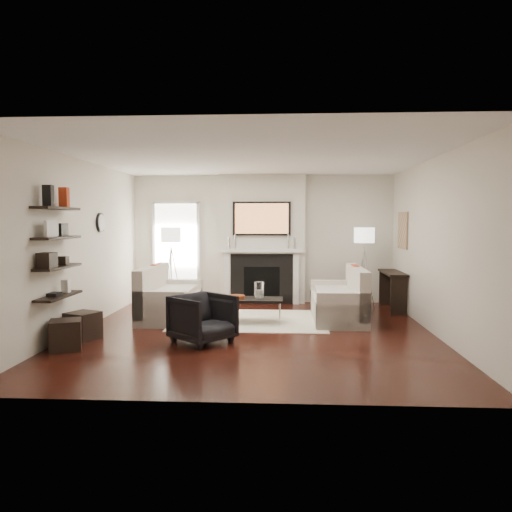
# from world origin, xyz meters

# --- Properties ---
(room_envelope) EXTENTS (6.00, 6.00, 6.00)m
(room_envelope) POSITION_xyz_m (0.00, 0.00, 1.35)
(room_envelope) COLOR #33110B
(room_envelope) RESTS_ON ground
(chimney_breast) EXTENTS (1.80, 0.25, 2.70)m
(chimney_breast) POSITION_xyz_m (0.00, 2.88, 1.35)
(chimney_breast) COLOR silver
(chimney_breast) RESTS_ON floor
(fireplace_surround) EXTENTS (1.30, 0.02, 1.04)m
(fireplace_surround) POSITION_xyz_m (0.00, 2.74, 0.52)
(fireplace_surround) COLOR black
(fireplace_surround) RESTS_ON floor
(firebox) EXTENTS (0.75, 0.02, 0.65)m
(firebox) POSITION_xyz_m (0.00, 2.73, 0.45)
(firebox) COLOR black
(firebox) RESTS_ON floor
(mantel_pilaster_l) EXTENTS (0.12, 0.08, 1.10)m
(mantel_pilaster_l) POSITION_xyz_m (-0.72, 2.71, 0.55)
(mantel_pilaster_l) COLOR white
(mantel_pilaster_l) RESTS_ON floor
(mantel_pilaster_r) EXTENTS (0.12, 0.08, 1.10)m
(mantel_pilaster_r) POSITION_xyz_m (0.72, 2.71, 0.55)
(mantel_pilaster_r) COLOR white
(mantel_pilaster_r) RESTS_ON floor
(mantel_shelf) EXTENTS (1.70, 0.18, 0.07)m
(mantel_shelf) POSITION_xyz_m (0.00, 2.69, 1.12)
(mantel_shelf) COLOR white
(mantel_shelf) RESTS_ON chimney_breast
(tv_body) EXTENTS (1.20, 0.06, 0.70)m
(tv_body) POSITION_xyz_m (0.00, 2.71, 1.78)
(tv_body) COLOR black
(tv_body) RESTS_ON chimney_breast
(tv_screen) EXTENTS (1.10, 0.00, 0.62)m
(tv_screen) POSITION_xyz_m (0.00, 2.68, 1.78)
(tv_screen) COLOR #BF723F
(tv_screen) RESTS_ON tv_body
(candlestick_l_tall) EXTENTS (0.04, 0.04, 0.30)m
(candlestick_l_tall) POSITION_xyz_m (-0.55, 2.70, 1.30)
(candlestick_l_tall) COLOR silver
(candlestick_l_tall) RESTS_ON mantel_shelf
(candlestick_l_short) EXTENTS (0.04, 0.04, 0.24)m
(candlestick_l_short) POSITION_xyz_m (-0.68, 2.70, 1.27)
(candlestick_l_short) COLOR silver
(candlestick_l_short) RESTS_ON mantel_shelf
(candlestick_r_tall) EXTENTS (0.04, 0.04, 0.30)m
(candlestick_r_tall) POSITION_xyz_m (0.55, 2.70, 1.30)
(candlestick_r_tall) COLOR silver
(candlestick_r_tall) RESTS_ON mantel_shelf
(candlestick_r_short) EXTENTS (0.04, 0.04, 0.24)m
(candlestick_r_short) POSITION_xyz_m (0.68, 2.70, 1.27)
(candlestick_r_short) COLOR silver
(candlestick_r_short) RESTS_ON mantel_shelf
(hallway_panel) EXTENTS (0.90, 0.02, 2.10)m
(hallway_panel) POSITION_xyz_m (-1.85, 2.98, 1.05)
(hallway_panel) COLOR white
(hallway_panel) RESTS_ON floor
(door_trim_l) EXTENTS (0.06, 0.06, 2.16)m
(door_trim_l) POSITION_xyz_m (-2.33, 2.96, 1.05)
(door_trim_l) COLOR white
(door_trim_l) RESTS_ON floor
(door_trim_r) EXTENTS (0.06, 0.06, 2.16)m
(door_trim_r) POSITION_xyz_m (-1.37, 2.96, 1.05)
(door_trim_r) COLOR white
(door_trim_r) RESTS_ON floor
(door_trim_top) EXTENTS (1.02, 0.06, 0.06)m
(door_trim_top) POSITION_xyz_m (-1.85, 2.96, 2.13)
(door_trim_top) COLOR white
(door_trim_top) RESTS_ON wall_back
(rug) EXTENTS (2.60, 2.00, 0.01)m
(rug) POSITION_xyz_m (-0.13, 0.95, 0.01)
(rug) COLOR beige
(rug) RESTS_ON floor
(loveseat_left_base) EXTENTS (0.85, 1.80, 0.42)m
(loveseat_left_base) POSITION_xyz_m (-1.55, 1.07, 0.21)
(loveseat_left_base) COLOR beige
(loveseat_left_base) RESTS_ON floor
(loveseat_left_back) EXTENTS (0.18, 1.80, 0.80)m
(loveseat_left_back) POSITION_xyz_m (-1.88, 1.07, 0.53)
(loveseat_left_back) COLOR beige
(loveseat_left_back) RESTS_ON floor
(loveseat_left_arm_n) EXTENTS (0.85, 0.18, 0.60)m
(loveseat_left_arm_n) POSITION_xyz_m (-1.55, 0.26, 0.30)
(loveseat_left_arm_n) COLOR beige
(loveseat_left_arm_n) RESTS_ON floor
(loveseat_left_arm_s) EXTENTS (0.85, 0.18, 0.60)m
(loveseat_left_arm_s) POSITION_xyz_m (-1.55, 1.88, 0.30)
(loveseat_left_arm_s) COLOR beige
(loveseat_left_arm_s) RESTS_ON floor
(loveseat_left_cushion) EXTENTS (0.63, 1.44, 0.10)m
(loveseat_left_cushion) POSITION_xyz_m (-1.50, 1.07, 0.47)
(loveseat_left_cushion) COLOR beige
(loveseat_left_cushion) RESTS_ON loveseat_left_base
(pillow_left_orange) EXTENTS (0.10, 0.42, 0.42)m
(pillow_left_orange) POSITION_xyz_m (-1.88, 1.37, 0.73)
(pillow_left_orange) COLOR #B53416
(pillow_left_orange) RESTS_ON loveseat_left_cushion
(pillow_left_charcoal) EXTENTS (0.10, 0.40, 0.40)m
(pillow_left_charcoal) POSITION_xyz_m (-1.88, 0.77, 0.72)
(pillow_left_charcoal) COLOR black
(pillow_left_charcoal) RESTS_ON loveseat_left_cushion
(loveseat_right_base) EXTENTS (0.85, 1.80, 0.42)m
(loveseat_right_base) POSITION_xyz_m (1.40, 1.07, 0.21)
(loveseat_right_base) COLOR beige
(loveseat_right_base) RESTS_ON floor
(loveseat_right_back) EXTENTS (0.18, 1.80, 0.80)m
(loveseat_right_back) POSITION_xyz_m (1.74, 1.07, 0.53)
(loveseat_right_back) COLOR beige
(loveseat_right_back) RESTS_ON floor
(loveseat_right_arm_n) EXTENTS (0.85, 0.18, 0.60)m
(loveseat_right_arm_n) POSITION_xyz_m (1.40, 0.26, 0.30)
(loveseat_right_arm_n) COLOR beige
(loveseat_right_arm_n) RESTS_ON floor
(loveseat_right_arm_s) EXTENTS (0.85, 0.18, 0.60)m
(loveseat_right_arm_s) POSITION_xyz_m (1.40, 1.88, 0.30)
(loveseat_right_arm_s) COLOR beige
(loveseat_right_arm_s) RESTS_ON floor
(loveseat_right_cushion) EXTENTS (0.63, 1.44, 0.10)m
(loveseat_right_cushion) POSITION_xyz_m (1.35, 1.07, 0.47)
(loveseat_right_cushion) COLOR beige
(loveseat_right_cushion) RESTS_ON loveseat_right_base
(pillow_right_orange) EXTENTS (0.10, 0.42, 0.42)m
(pillow_right_orange) POSITION_xyz_m (1.74, 1.37, 0.73)
(pillow_right_orange) COLOR #B53416
(pillow_right_orange) RESTS_ON loveseat_right_cushion
(pillow_right_charcoal) EXTENTS (0.10, 0.40, 0.40)m
(pillow_right_charcoal) POSITION_xyz_m (1.74, 0.77, 0.72)
(pillow_right_charcoal) COLOR black
(pillow_right_charcoal) RESTS_ON loveseat_right_cushion
(coffee_table) EXTENTS (1.10, 0.55, 0.04)m
(coffee_table) POSITION_xyz_m (-0.10, 0.74, 0.40)
(coffee_table) COLOR black
(coffee_table) RESTS_ON floor
(coffee_leg_nw) EXTENTS (0.02, 0.02, 0.38)m
(coffee_leg_nw) POSITION_xyz_m (-0.60, 0.52, 0.19)
(coffee_leg_nw) COLOR silver
(coffee_leg_nw) RESTS_ON floor
(coffee_leg_ne) EXTENTS (0.02, 0.02, 0.38)m
(coffee_leg_ne) POSITION_xyz_m (0.40, 0.52, 0.19)
(coffee_leg_ne) COLOR silver
(coffee_leg_ne) RESTS_ON floor
(coffee_leg_sw) EXTENTS (0.02, 0.02, 0.38)m
(coffee_leg_sw) POSITION_xyz_m (-0.60, 0.96, 0.19)
(coffee_leg_sw) COLOR silver
(coffee_leg_sw) RESTS_ON floor
(coffee_leg_se) EXTENTS (0.02, 0.02, 0.38)m
(coffee_leg_se) POSITION_xyz_m (0.40, 0.96, 0.19)
(coffee_leg_se) COLOR silver
(coffee_leg_se) RESTS_ON floor
(hurricane_glass) EXTENTS (0.17, 0.17, 0.29)m
(hurricane_glass) POSITION_xyz_m (0.05, 0.74, 0.56)
(hurricane_glass) COLOR white
(hurricane_glass) RESTS_ON coffee_table
(hurricane_candle) EXTENTS (0.10, 0.10, 0.15)m
(hurricane_candle) POSITION_xyz_m (0.05, 0.74, 0.50)
(hurricane_candle) COLOR white
(hurricane_candle) RESTS_ON coffee_table
(copper_bowl) EXTENTS (0.31, 0.31, 0.05)m
(copper_bowl) POSITION_xyz_m (-0.35, 0.74, 0.45)
(copper_bowl) COLOR #CA5121
(copper_bowl) RESTS_ON coffee_table
(armchair) EXTENTS (1.00, 1.01, 0.76)m
(armchair) POSITION_xyz_m (-0.68, -0.67, 0.38)
(armchair) COLOR black
(armchair) RESTS_ON floor
(lamp_left_post) EXTENTS (0.02, 0.02, 1.20)m
(lamp_left_post) POSITION_xyz_m (-1.85, 2.47, 0.60)
(lamp_left_post) COLOR silver
(lamp_left_post) RESTS_ON floor
(lamp_left_shade) EXTENTS (0.40, 0.40, 0.30)m
(lamp_left_shade) POSITION_xyz_m (-1.85, 2.47, 1.45)
(lamp_left_shade) COLOR white
(lamp_left_shade) RESTS_ON lamp_left_post
(lamp_left_leg_a) EXTENTS (0.25, 0.02, 1.23)m
(lamp_left_leg_a) POSITION_xyz_m (-1.74, 2.47, 0.60)
(lamp_left_leg_a) COLOR silver
(lamp_left_leg_a) RESTS_ON floor
(lamp_left_leg_b) EXTENTS (0.14, 0.22, 1.23)m
(lamp_left_leg_b) POSITION_xyz_m (-1.91, 2.56, 0.60)
(lamp_left_leg_b) COLOR silver
(lamp_left_leg_b) RESTS_ON floor
(lamp_left_leg_c) EXTENTS (0.14, 0.22, 1.23)m
(lamp_left_leg_c) POSITION_xyz_m (-1.91, 2.37, 0.60)
(lamp_left_leg_c) COLOR silver
(lamp_left_leg_c) RESTS_ON floor
(lamp_right_post) EXTENTS (0.02, 0.02, 1.20)m
(lamp_right_post) POSITION_xyz_m (2.05, 2.35, 0.60)
(lamp_right_post) COLOR silver
(lamp_right_post) RESTS_ON floor
(lamp_right_shade) EXTENTS (0.40, 0.40, 0.30)m
(lamp_right_shade) POSITION_xyz_m (2.05, 2.35, 1.45)
(lamp_right_shade) COLOR white
(lamp_right_shade) RESTS_ON lamp_right_post
(lamp_right_leg_a) EXTENTS (0.25, 0.02, 1.23)m
(lamp_right_leg_a) POSITION_xyz_m (2.16, 2.35, 0.60)
(lamp_right_leg_a) COLOR silver
(lamp_right_leg_a) RESTS_ON floor
(lamp_right_leg_b) EXTENTS (0.14, 0.22, 1.23)m
(lamp_right_leg_b) POSITION_xyz_m (2.00, 2.45, 0.60)
(lamp_right_leg_b) COLOR silver
(lamp_right_leg_b) RESTS_ON floor
(lamp_right_leg_c) EXTENTS (0.14, 0.22, 1.23)m
(lamp_right_leg_c) POSITION_xyz_m (1.99, 2.26, 0.60)
(lamp_right_leg_c) COLOR silver
(lamp_right_leg_c) RESTS_ON floor
(console_top) EXTENTS (0.35, 1.20, 0.04)m
(console_top) POSITION_xyz_m (2.57, 2.12, 0.73)
(console_top) COLOR black
(console_top) RESTS_ON floor
(console_leg_n) EXTENTS (0.30, 0.04, 0.71)m
(console_leg_n) POSITION_xyz_m (2.57, 1.57, 0.35)
(console_leg_n) COLOR black
(console_leg_n) RESTS_ON floor
(console_leg_s) EXTENTS (0.30, 0.04, 0.71)m
(console_leg_s) POSITION_xyz_m (2.57, 2.67, 0.35)
(console_leg_s) COLOR black
(console_leg_s) RESTS_ON floor
(wall_art) EXTENTS (0.03, 0.70, 0.70)m
(wall_art) POSITION_xyz_m (2.73, 2.05, 1.55)
(wall_art) COLOR #9F794F
(wall_art) RESTS_ON wall_right
(shelf_bottom) EXTENTS (0.25, 1.00, 0.03)m
(shelf_bottom) POSITION_xyz_m (-2.62, -1.00, 0.70)
(shelf_bottom) COLOR black
(shelf_bottom) RESTS_ON wall_left
(shelf_lower) EXTENTS (0.25, 1.00, 0.04)m
(shelf_lower) POSITION_xyz_m (-2.62, -1.00, 1.10)
(shelf_lower) COLOR black
(shelf_lower) RESTS_ON wall_left
(shelf_upper) EXTENTS (0.25, 1.00, 0.04)m
(shelf_upper) POSITION_xyz_m (-2.62, -1.00, 1.50)
(shelf_upper) COLOR black
(shelf_upper) RESTS_ON wall_left
(shelf_top) EXTENTS (0.25, 1.00, 0.04)m
(shelf_top) POSITION_xyz_m (-2.62, -1.00, 1.90)
(shelf_top) COLOR black
(shelf_top) RESTS_ON wall_left
(decor_magfile_a) EXTENTS (0.12, 0.10, 0.28)m
(decor_magfile_a) POSITION_xyz_m (-2.62, -1.23, 2.06)
(decor_magfile_a) COLOR black
(decor_magfile_a) RESTS_ON shelf_top
(decor_magfile_b) EXTENTS (0.12, 0.10, 0.28)m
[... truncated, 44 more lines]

